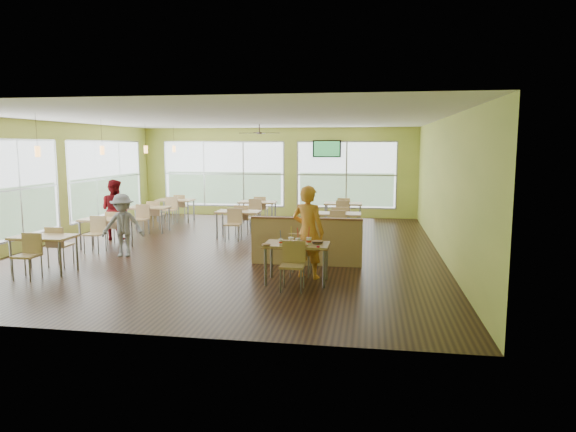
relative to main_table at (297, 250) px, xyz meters
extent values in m
plane|color=black|center=(-2.00, 3.00, -0.63)|extent=(12.00, 12.00, 0.00)
plane|color=white|center=(-2.00, 3.00, 2.57)|extent=(12.00, 12.00, 0.00)
cube|color=#CAD054|center=(-2.00, 9.00, 0.97)|extent=(10.00, 0.04, 3.20)
cube|color=#CAD054|center=(-2.00, -3.00, 0.97)|extent=(10.00, 0.04, 3.20)
cube|color=#CAD054|center=(-7.00, 3.00, 0.97)|extent=(0.04, 12.00, 3.20)
cube|color=#CAD054|center=(3.00, 3.00, 0.97)|extent=(0.04, 12.00, 3.20)
cube|color=white|center=(-6.98, 6.00, 0.89)|extent=(0.02, 4.50, 2.35)
cube|color=white|center=(-4.00, 8.98, 0.89)|extent=(4.50, 0.02, 2.35)
cube|color=white|center=(0.50, 8.98, 0.89)|extent=(3.50, 0.02, 2.35)
cube|color=#B7BABC|center=(-6.97, 3.50, -0.28)|extent=(0.04, 9.40, 0.05)
cube|color=#B7BABC|center=(-1.75, 8.97, -0.28)|extent=(8.00, 0.04, 0.05)
cube|color=tan|center=(0.00, 0.00, 0.10)|extent=(1.20, 0.70, 0.04)
cube|color=brown|center=(0.00, 0.00, 0.07)|extent=(1.22, 0.71, 0.01)
cylinder|color=slate|center=(-0.54, -0.29, -0.28)|extent=(0.05, 0.05, 0.71)
cylinder|color=slate|center=(0.54, -0.29, -0.28)|extent=(0.05, 0.05, 0.71)
cylinder|color=slate|center=(-0.54, 0.29, -0.28)|extent=(0.05, 0.05, 0.71)
cylinder|color=slate|center=(0.54, 0.29, -0.28)|extent=(0.05, 0.05, 0.71)
cube|color=tan|center=(0.00, 0.55, -0.18)|extent=(0.42, 0.42, 0.04)
cube|color=tan|center=(0.00, 0.74, 0.04)|extent=(0.42, 0.04, 0.40)
cube|color=tan|center=(0.00, -0.55, -0.18)|extent=(0.42, 0.42, 0.04)
cube|color=tan|center=(0.00, -0.74, 0.04)|extent=(0.42, 0.04, 0.40)
cube|color=tan|center=(0.00, 1.45, -0.13)|extent=(2.40, 0.12, 1.00)
cube|color=brown|center=(0.00, 1.45, 0.39)|extent=(2.40, 0.14, 0.04)
cube|color=tan|center=(-5.20, 0.00, 0.10)|extent=(1.20, 0.70, 0.04)
cube|color=brown|center=(-5.20, 0.00, 0.07)|extent=(1.22, 0.71, 0.01)
cylinder|color=slate|center=(-5.74, -0.29, -0.28)|extent=(0.05, 0.05, 0.71)
cylinder|color=slate|center=(-4.66, -0.29, -0.28)|extent=(0.05, 0.05, 0.71)
cylinder|color=slate|center=(-5.74, 0.29, -0.28)|extent=(0.05, 0.05, 0.71)
cylinder|color=slate|center=(-4.66, 0.29, -0.28)|extent=(0.05, 0.05, 0.71)
cube|color=tan|center=(-5.20, 0.55, -0.18)|extent=(0.42, 0.42, 0.04)
cube|color=tan|center=(-5.20, 0.74, 0.04)|extent=(0.42, 0.04, 0.40)
cube|color=tan|center=(-5.20, -0.55, -0.18)|extent=(0.42, 0.42, 0.04)
cube|color=tan|center=(-5.20, -0.74, 0.04)|extent=(0.42, 0.04, 0.40)
cube|color=tan|center=(-5.20, 2.50, 0.10)|extent=(1.20, 0.70, 0.04)
cube|color=brown|center=(-5.20, 2.50, 0.07)|extent=(1.22, 0.71, 0.01)
cylinder|color=slate|center=(-5.74, 2.21, -0.28)|extent=(0.05, 0.05, 0.71)
cylinder|color=slate|center=(-4.66, 2.21, -0.28)|extent=(0.05, 0.05, 0.71)
cylinder|color=slate|center=(-5.74, 2.79, -0.28)|extent=(0.05, 0.05, 0.71)
cylinder|color=slate|center=(-4.66, 2.79, -0.28)|extent=(0.05, 0.05, 0.71)
cube|color=tan|center=(-5.20, 3.05, -0.18)|extent=(0.42, 0.42, 0.04)
cube|color=tan|center=(-5.20, 3.24, 0.04)|extent=(0.42, 0.04, 0.40)
cube|color=tan|center=(-5.20, 1.95, -0.18)|extent=(0.42, 0.42, 0.04)
cube|color=tan|center=(-5.20, 1.76, 0.04)|extent=(0.42, 0.04, 0.40)
cube|color=tan|center=(-5.20, 5.00, 0.10)|extent=(1.20, 0.70, 0.04)
cube|color=brown|center=(-5.20, 5.00, 0.07)|extent=(1.22, 0.71, 0.01)
cylinder|color=slate|center=(-5.74, 4.71, -0.28)|extent=(0.05, 0.05, 0.71)
cylinder|color=slate|center=(-4.66, 4.71, -0.28)|extent=(0.05, 0.05, 0.71)
cylinder|color=slate|center=(-5.74, 5.29, -0.28)|extent=(0.05, 0.05, 0.71)
cylinder|color=slate|center=(-4.66, 5.29, -0.28)|extent=(0.05, 0.05, 0.71)
cube|color=tan|center=(-5.20, 5.55, -0.18)|extent=(0.42, 0.42, 0.04)
cube|color=tan|center=(-5.20, 5.74, 0.04)|extent=(0.42, 0.04, 0.40)
cube|color=tan|center=(-5.20, 4.45, -0.18)|extent=(0.42, 0.42, 0.04)
cube|color=tan|center=(-5.20, 4.26, 0.04)|extent=(0.42, 0.04, 0.40)
cube|color=tan|center=(-5.20, 7.20, 0.10)|extent=(1.20, 0.70, 0.04)
cube|color=brown|center=(-5.20, 7.20, 0.07)|extent=(1.22, 0.71, 0.01)
cylinder|color=slate|center=(-5.74, 6.91, -0.28)|extent=(0.05, 0.05, 0.71)
cylinder|color=slate|center=(-4.66, 6.91, -0.28)|extent=(0.05, 0.05, 0.71)
cylinder|color=slate|center=(-5.74, 7.49, -0.28)|extent=(0.05, 0.05, 0.71)
cylinder|color=slate|center=(-4.66, 7.49, -0.28)|extent=(0.05, 0.05, 0.71)
cube|color=tan|center=(-5.20, 7.75, -0.18)|extent=(0.42, 0.42, 0.04)
cube|color=tan|center=(-5.20, 7.94, 0.04)|extent=(0.42, 0.04, 0.40)
cube|color=tan|center=(-5.20, 6.65, -0.18)|extent=(0.42, 0.42, 0.04)
cube|color=tan|center=(-5.20, 6.46, 0.04)|extent=(0.42, 0.04, 0.40)
cube|color=tan|center=(-2.30, 4.50, 0.10)|extent=(1.20, 0.70, 0.04)
cube|color=brown|center=(-2.30, 4.50, 0.07)|extent=(1.22, 0.71, 0.01)
cylinder|color=slate|center=(-2.84, 4.21, -0.28)|extent=(0.05, 0.05, 0.71)
cylinder|color=slate|center=(-1.76, 4.21, -0.28)|extent=(0.05, 0.05, 0.71)
cylinder|color=slate|center=(-2.84, 4.79, -0.28)|extent=(0.05, 0.05, 0.71)
cylinder|color=slate|center=(-1.76, 4.79, -0.28)|extent=(0.05, 0.05, 0.71)
cube|color=tan|center=(-2.30, 5.05, -0.18)|extent=(0.42, 0.42, 0.04)
cube|color=tan|center=(-2.30, 5.24, 0.04)|extent=(0.42, 0.04, 0.40)
cube|color=tan|center=(-2.30, 3.95, -0.18)|extent=(0.42, 0.42, 0.04)
cube|color=tan|center=(-2.30, 3.76, 0.04)|extent=(0.42, 0.04, 0.40)
cube|color=tan|center=(-2.30, 7.00, 0.10)|extent=(1.20, 0.70, 0.04)
cube|color=brown|center=(-2.30, 7.00, 0.07)|extent=(1.22, 0.71, 0.01)
cylinder|color=slate|center=(-2.84, 6.71, -0.28)|extent=(0.05, 0.05, 0.71)
cylinder|color=slate|center=(-1.76, 6.71, -0.28)|extent=(0.05, 0.05, 0.71)
cylinder|color=slate|center=(-2.84, 7.29, -0.28)|extent=(0.05, 0.05, 0.71)
cylinder|color=slate|center=(-1.76, 7.29, -0.28)|extent=(0.05, 0.05, 0.71)
cube|color=tan|center=(-2.30, 7.55, -0.18)|extent=(0.42, 0.42, 0.04)
cube|color=tan|center=(-2.30, 7.74, 0.04)|extent=(0.42, 0.04, 0.40)
cube|color=tan|center=(-2.30, 6.45, -0.18)|extent=(0.42, 0.42, 0.04)
cube|color=tan|center=(-2.30, 6.26, 0.04)|extent=(0.42, 0.04, 0.40)
cube|color=tan|center=(0.50, 4.50, 0.10)|extent=(1.20, 0.70, 0.04)
cube|color=brown|center=(0.50, 4.50, 0.07)|extent=(1.22, 0.71, 0.01)
cylinder|color=slate|center=(-0.04, 4.21, -0.28)|extent=(0.05, 0.05, 0.71)
cylinder|color=slate|center=(1.04, 4.21, -0.28)|extent=(0.05, 0.05, 0.71)
cylinder|color=slate|center=(-0.04, 4.79, -0.28)|extent=(0.05, 0.05, 0.71)
cylinder|color=slate|center=(1.04, 4.79, -0.28)|extent=(0.05, 0.05, 0.71)
cube|color=tan|center=(0.50, 5.05, -0.18)|extent=(0.42, 0.42, 0.04)
cube|color=tan|center=(0.50, 5.24, 0.04)|extent=(0.42, 0.04, 0.40)
cube|color=tan|center=(0.50, 3.95, -0.18)|extent=(0.42, 0.42, 0.04)
cube|color=tan|center=(0.50, 3.76, 0.04)|extent=(0.42, 0.04, 0.40)
cube|color=tan|center=(0.50, 7.00, 0.10)|extent=(1.20, 0.70, 0.04)
cube|color=brown|center=(0.50, 7.00, 0.07)|extent=(1.22, 0.71, 0.01)
cylinder|color=slate|center=(-0.04, 6.71, -0.28)|extent=(0.05, 0.05, 0.71)
cylinder|color=slate|center=(1.04, 6.71, -0.28)|extent=(0.05, 0.05, 0.71)
cylinder|color=slate|center=(-0.04, 7.29, -0.28)|extent=(0.05, 0.05, 0.71)
cylinder|color=slate|center=(1.04, 7.29, -0.28)|extent=(0.05, 0.05, 0.71)
cube|color=tan|center=(0.50, 7.55, -0.18)|extent=(0.42, 0.42, 0.04)
cube|color=tan|center=(0.50, 7.74, 0.04)|extent=(0.42, 0.04, 0.40)
cube|color=tan|center=(0.50, 6.45, -0.18)|extent=(0.42, 0.42, 0.04)
cube|color=tan|center=(0.50, 6.26, 0.04)|extent=(0.42, 0.04, 0.40)
cylinder|color=#2D2119|center=(-5.20, 0.00, 2.22)|extent=(0.01, 0.01, 0.70)
cylinder|color=#FFA84D|center=(-5.20, 0.00, 1.82)|extent=(0.11, 0.11, 0.22)
cylinder|color=#2D2119|center=(-5.20, 2.50, 2.22)|extent=(0.01, 0.01, 0.70)
cylinder|color=#FFA84D|center=(-5.20, 2.50, 1.82)|extent=(0.11, 0.11, 0.22)
cylinder|color=#2D2119|center=(-5.20, 5.00, 2.22)|extent=(0.01, 0.01, 0.70)
cylinder|color=#FFA84D|center=(-5.20, 5.00, 1.82)|extent=(0.11, 0.11, 0.22)
cylinder|color=#2D2119|center=(-5.20, 7.20, 2.22)|extent=(0.01, 0.01, 0.70)
cylinder|color=#FFA84D|center=(-5.20, 7.20, 1.82)|extent=(0.11, 0.11, 0.22)
cylinder|color=#2D2119|center=(-2.00, 6.00, 2.45)|extent=(0.03, 0.03, 0.24)
cylinder|color=#2D2119|center=(-2.00, 6.00, 2.31)|extent=(0.16, 0.16, 0.06)
cube|color=#2D2119|center=(-1.65, 6.00, 2.31)|extent=(0.55, 0.10, 0.01)
cube|color=#2D2119|center=(-2.00, 6.35, 2.31)|extent=(0.10, 0.55, 0.01)
cube|color=#2D2119|center=(-2.35, 6.00, 2.31)|extent=(0.55, 0.10, 0.01)
cube|color=#2D2119|center=(-2.00, 5.65, 2.31)|extent=(0.10, 0.55, 0.01)
cube|color=black|center=(-0.20, 8.90, 1.82)|extent=(1.00, 0.06, 0.60)
cube|color=#2F8B47|center=(-0.20, 8.87, 1.82)|extent=(0.90, 0.01, 0.52)
imported|color=orange|center=(0.16, 0.41, 0.28)|extent=(0.77, 0.63, 1.81)
imported|color=#5A0A0E|center=(-5.54, 3.62, 0.20)|extent=(0.92, 0.79, 1.66)
imported|color=slate|center=(-4.32, 1.67, 0.10)|extent=(1.05, 0.75, 1.46)
cone|color=white|center=(-0.27, -0.20, 0.17)|extent=(0.08, 0.08, 0.11)
cylinder|color=red|center=(-0.27, -0.20, 0.17)|extent=(0.07, 0.07, 0.03)
cylinder|color=white|center=(-0.27, -0.20, 0.23)|extent=(0.08, 0.08, 0.01)
cylinder|color=blue|center=(-0.27, -0.20, 0.32)|extent=(0.02, 0.05, 0.19)
cone|color=white|center=(-0.09, -0.11, 0.18)|extent=(0.10, 0.10, 0.13)
cylinder|color=red|center=(-0.09, -0.11, 0.19)|extent=(0.09, 0.09, 0.04)
cylinder|color=white|center=(-0.09, -0.11, 0.25)|extent=(0.10, 0.10, 0.01)
cylinder|color=yellow|center=(-0.09, -0.11, 0.37)|extent=(0.02, 0.06, 0.23)
cone|color=white|center=(0.04, -0.17, 0.18)|extent=(0.09, 0.09, 0.12)
cylinder|color=red|center=(0.04, -0.17, 0.18)|extent=(0.09, 0.09, 0.04)
cylinder|color=white|center=(0.04, -0.17, 0.25)|extent=(0.10, 0.10, 0.01)
cylinder|color=red|center=(0.04, -0.17, 0.36)|extent=(0.02, 0.06, 0.23)
cone|color=white|center=(0.24, -0.09, 0.18)|extent=(0.10, 0.10, 0.13)
cylinder|color=red|center=(0.24, -0.09, 0.19)|extent=(0.09, 0.09, 0.04)
cylinder|color=white|center=(0.24, -0.09, 0.26)|extent=(0.10, 0.10, 0.01)
cylinder|color=red|center=(0.24, -0.09, 0.37)|extent=(0.03, 0.06, 0.24)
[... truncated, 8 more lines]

